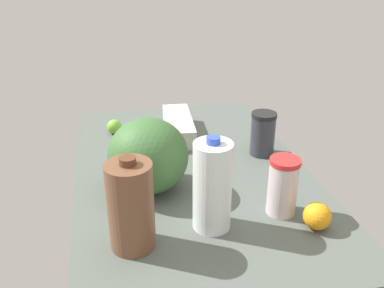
# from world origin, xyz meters

# --- Properties ---
(countertop) EXTENTS (1.20, 0.76, 0.03)m
(countertop) POSITION_xyz_m (0.00, 0.00, 0.01)
(countertop) COLOR #4F5751
(countertop) RESTS_ON ground
(egg_carton) EXTENTS (0.31, 0.13, 0.07)m
(egg_carton) POSITION_xyz_m (0.30, -0.01, 0.07)
(egg_carton) COLOR beige
(egg_carton) RESTS_ON countertop
(milk_jug) EXTENTS (0.10, 0.10, 0.26)m
(milk_jug) POSITION_xyz_m (-0.30, 0.01, 0.15)
(milk_jug) COLOR white
(milk_jug) RESTS_ON countertop
(shaker_bottle) EXTENTS (0.09, 0.09, 0.16)m
(shaker_bottle) POSITION_xyz_m (0.07, -0.27, 0.11)
(shaker_bottle) COLOR #33333C
(shaker_bottle) RESTS_ON countertop
(tumbler_cup) EXTENTS (0.08, 0.08, 0.17)m
(tumbler_cup) POSITION_xyz_m (-0.28, -0.19, 0.11)
(tumbler_cup) COLOR silver
(tumbler_cup) RESTS_ON countertop
(watermelon) EXTENTS (0.24, 0.24, 0.23)m
(watermelon) POSITION_xyz_m (-0.08, 0.15, 0.14)
(watermelon) COLOR #386331
(watermelon) RESTS_ON countertop
(chocolate_milk_jug) EXTENTS (0.11, 0.11, 0.25)m
(chocolate_milk_jug) POSITION_xyz_m (-0.34, 0.22, 0.15)
(chocolate_milk_jug) COLOR brown
(chocolate_milk_jug) RESTS_ON countertop
(lime_loose) EXTENTS (0.06, 0.06, 0.06)m
(lime_loose) POSITION_xyz_m (0.36, 0.23, 0.06)
(lime_loose) COLOR #6CAE33
(lime_loose) RESTS_ON countertop
(orange_by_jug) EXTENTS (0.07, 0.07, 0.07)m
(orange_by_jug) POSITION_xyz_m (-0.37, -0.26, 0.07)
(orange_by_jug) COLOR orange
(orange_by_jug) RESTS_ON countertop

